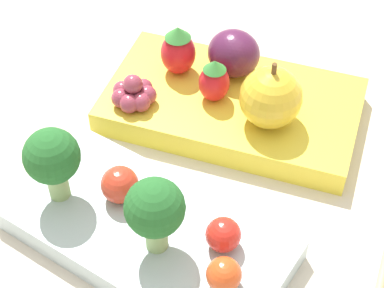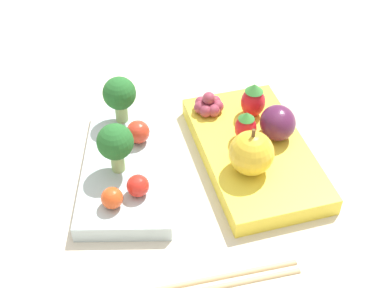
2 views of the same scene
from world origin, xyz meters
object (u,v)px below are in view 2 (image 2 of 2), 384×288
at_px(strawberry_1, 246,126).
at_px(chopsticks_pair, 194,286).
at_px(cherry_tomato_1, 138,132).
at_px(grape_cluster, 209,105).
at_px(plum, 278,123).
at_px(strawberry_0, 253,100).
at_px(cherry_tomato_2, 138,186).
at_px(apple, 251,153).
at_px(bento_box_fruit, 254,152).
at_px(cherry_tomato_0, 112,198).
at_px(broccoli_floret_1, 115,143).
at_px(broccoli_floret_0, 120,95).
at_px(bento_box_savoury, 129,163).

relative_size(strawberry_1, chopsticks_pair, 0.19).
xyz_separation_m(cherry_tomato_1, grape_cluster, (0.04, -0.09, -0.00)).
bearing_deg(plum, strawberry_0, 26.58).
bearing_deg(cherry_tomato_2, grape_cluster, -35.31).
distance_m(cherry_tomato_2, apple, 0.13).
xyz_separation_m(cherry_tomato_2, strawberry_0, (0.12, -0.14, 0.01)).
distance_m(bento_box_fruit, chopsticks_pair, 0.19).
distance_m(cherry_tomato_0, strawberry_0, 0.21).
distance_m(broccoli_floret_1, grape_cluster, 0.14).
distance_m(broccoli_floret_0, chopsticks_pair, 0.25).
xyz_separation_m(bento_box_fruit, plum, (0.01, -0.03, 0.03)).
height_order(bento_box_fruit, plum, plum).
bearing_deg(cherry_tomato_2, cherry_tomato_1, -1.55).
bearing_deg(broccoli_floret_1, apple, -96.87).
height_order(broccoli_floret_0, broccoli_floret_1, same).
xyz_separation_m(bento_box_fruit, grape_cluster, (0.07, 0.05, 0.02)).
height_order(cherry_tomato_2, chopsticks_pair, cherry_tomato_2).
relative_size(bento_box_fruit, strawberry_0, 4.95).
distance_m(cherry_tomato_0, apple, 0.16).
xyz_separation_m(bento_box_savoury, cherry_tomato_0, (-0.07, 0.02, 0.02)).
relative_size(bento_box_fruit, apple, 3.91).
bearing_deg(strawberry_0, broccoli_floret_1, 114.95).
bearing_deg(bento_box_savoury, strawberry_1, -83.41).
distance_m(bento_box_savoury, grape_cluster, 0.13).
bearing_deg(plum, chopsticks_pair, 147.23).
relative_size(strawberry_1, plum, 0.87).
height_order(broccoli_floret_1, grape_cluster, broccoli_floret_1).
relative_size(cherry_tomato_1, apple, 0.47).
height_order(broccoli_floret_0, plum, broccoli_floret_0).
relative_size(cherry_tomato_0, chopsticks_pair, 0.11).
relative_size(bento_box_savoury, cherry_tomato_1, 7.59).
relative_size(broccoli_floret_0, strawberry_0, 1.32).
bearing_deg(cherry_tomato_2, plum, -65.93).
xyz_separation_m(cherry_tomato_2, strawberry_1, (0.07, -0.13, 0.01)).
xyz_separation_m(bento_box_savoury, chopsticks_pair, (-0.16, -0.06, -0.01)).
height_order(bento_box_savoury, chopsticks_pair, bento_box_savoury).
bearing_deg(plum, grape_cluster, 53.65).
bearing_deg(broccoli_floret_1, grape_cluster, -51.56).
xyz_separation_m(bento_box_savoury, broccoli_floret_1, (-0.02, 0.01, 0.05)).
distance_m(bento_box_savoury, strawberry_0, 0.17).
bearing_deg(strawberry_1, broccoli_floret_1, 102.72).
bearing_deg(broccoli_floret_1, cherry_tomato_0, 173.84).
relative_size(strawberry_0, chopsticks_pair, 0.22).
relative_size(bento_box_savoury, apple, 3.57).
height_order(grape_cluster, chopsticks_pair, grape_cluster).
bearing_deg(apple, cherry_tomato_1, 63.05).
height_order(strawberry_1, plum, plum).
relative_size(broccoli_floret_0, cherry_tomato_0, 2.63).
height_order(strawberry_1, chopsticks_pair, strawberry_1).
relative_size(strawberry_0, plum, 1.02).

